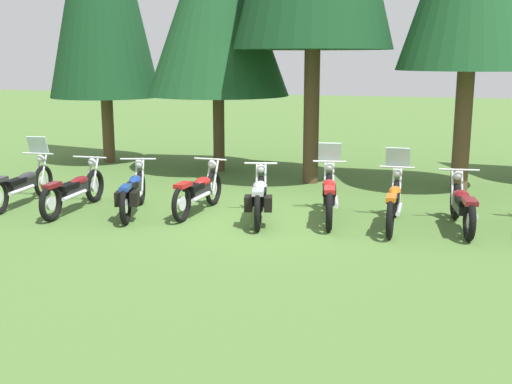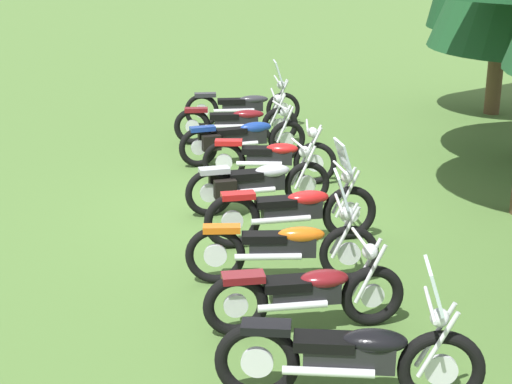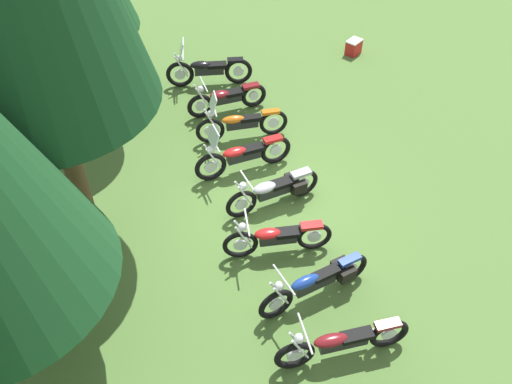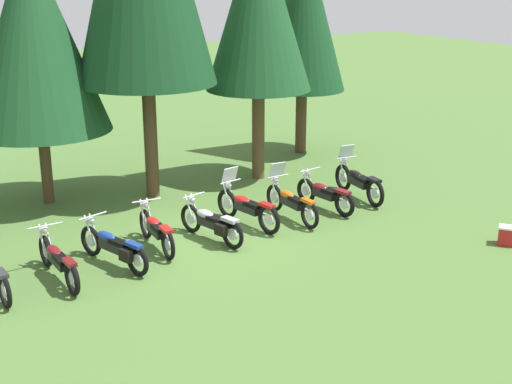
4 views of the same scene
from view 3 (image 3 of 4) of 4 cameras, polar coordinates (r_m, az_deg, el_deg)
The scene contains 10 objects.
ground_plane at distance 11.78m, azimuth 0.98°, elevation -1.67°, with size 80.00×80.00×0.00m, color #4C7033.
motorcycle_1 at distance 9.39m, azimuth 9.12°, elevation -15.44°, with size 0.75×2.39×1.01m.
motorcycle_2 at distance 10.00m, azimuth 6.48°, elevation -9.46°, with size 1.00×2.26×1.00m.
motorcycle_3 at distance 10.61m, azimuth 2.24°, elevation -4.84°, with size 0.70×2.20×1.01m.
motorcycle_4 at distance 11.53m, azimuth 1.99°, elevation 0.25°, with size 0.89×2.16×1.01m.
motorcycle_5 at distance 12.33m, azimuth -1.45°, elevation 3.93°, with size 0.73×2.34×1.39m.
motorcycle_6 at distance 13.30m, azimuth -1.65°, elevation 7.30°, with size 0.64×2.32×1.37m.
motorcycle_7 at distance 14.25m, azimuth -3.13°, elevation 9.93°, with size 0.73×2.15×1.00m.
motorcycle_8 at distance 15.34m, azimuth -5.10°, elevation 12.82°, with size 0.67×2.41×1.40m.
picnic_cooler at distance 17.16m, azimuth 10.33°, elevation 14.91°, with size 0.56×0.58×0.45m.
Camera 3 is at (-8.00, 1.73, 8.47)m, focal length 37.69 mm.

